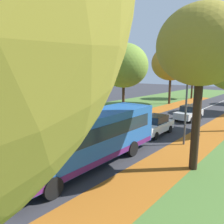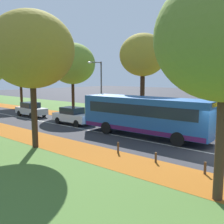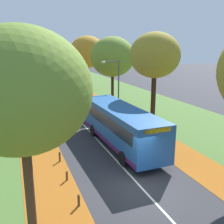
% 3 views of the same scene
% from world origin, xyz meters
% --- Properties ---
extents(ground_plane, '(160.00, 160.00, 0.00)m').
position_xyz_m(ground_plane, '(0.00, 0.00, 0.00)').
color(ground_plane, '#2D2D33').
extents(leaf_litter_left, '(2.80, 60.00, 0.00)m').
position_xyz_m(leaf_litter_left, '(-4.60, 14.00, 0.01)').
color(leaf_litter_left, '#9E5619').
rests_on(leaf_litter_left, grass_verge_left).
extents(grass_verge_right, '(12.00, 90.00, 0.01)m').
position_xyz_m(grass_verge_right, '(9.20, 20.00, 0.00)').
color(grass_verge_right, '#476B2D').
rests_on(grass_verge_right, ground).
extents(leaf_litter_right, '(2.80, 60.00, 0.00)m').
position_xyz_m(leaf_litter_right, '(4.60, 14.00, 0.01)').
color(leaf_litter_right, '#9E5619').
rests_on(leaf_litter_right, grass_verge_right).
extents(road_centre_line, '(0.12, 80.00, 0.01)m').
position_xyz_m(road_centre_line, '(0.00, 20.00, 0.00)').
color(road_centre_line, silver).
rests_on(road_centre_line, ground).
extents(tree_left_nearest, '(5.01, 5.01, 8.15)m').
position_xyz_m(tree_left_nearest, '(-5.73, -1.78, 5.88)').
color(tree_left_nearest, '#422D1E').
rests_on(tree_left_nearest, ground).
extents(tree_left_near, '(5.31, 5.31, 8.58)m').
position_xyz_m(tree_left_near, '(-6.02, 9.71, 6.17)').
color(tree_left_near, '#382619').
rests_on(tree_left_near, ground).
extents(tree_left_mid, '(5.92, 5.92, 8.65)m').
position_xyz_m(tree_left_mid, '(-6.42, 19.49, 5.97)').
color(tree_left_mid, '#382619').
rests_on(tree_left_mid, ground).
extents(tree_left_far, '(6.19, 6.19, 9.40)m').
position_xyz_m(tree_left_far, '(-5.97, 31.39, 6.59)').
color(tree_left_far, '#422D1E').
rests_on(tree_left_far, ground).
extents(tree_left_distant, '(5.08, 5.08, 8.05)m').
position_xyz_m(tree_left_distant, '(-5.75, 40.67, 5.75)').
color(tree_left_distant, '#382619').
rests_on(tree_left_distant, ground).
extents(tree_right_near, '(4.51, 4.51, 8.61)m').
position_xyz_m(tree_right_near, '(6.00, 9.56, 6.54)').
color(tree_right_near, black).
rests_on(tree_right_near, ground).
extents(tree_right_mid, '(5.45, 5.45, 8.51)m').
position_xyz_m(tree_right_mid, '(5.73, 19.47, 6.05)').
color(tree_right_mid, black).
rests_on(tree_right_mid, ground).
extents(tree_right_far, '(5.75, 5.75, 8.98)m').
position_xyz_m(tree_right_far, '(5.89, 31.51, 6.38)').
color(tree_right_far, black).
rests_on(tree_right_far, ground).
extents(tree_right_distant, '(4.38, 4.38, 7.46)m').
position_xyz_m(tree_right_distant, '(6.22, 41.43, 5.47)').
color(tree_right_distant, '#422D1E').
rests_on(tree_right_distant, ground).
extents(bollard_nearest, '(0.12, 0.12, 0.60)m').
position_xyz_m(bollard_nearest, '(-3.54, -0.46, 0.30)').
color(bollard_nearest, '#4C3823').
rests_on(bollard_nearest, ground).
extents(bollard_second, '(0.12, 0.12, 0.55)m').
position_xyz_m(bollard_second, '(-3.59, 2.18, 0.28)').
color(bollard_second, '#4C3823').
rests_on(bollard_second, ground).
extents(bollard_third, '(0.12, 0.12, 0.66)m').
position_xyz_m(bollard_third, '(-3.54, 4.81, 0.33)').
color(bollard_third, '#4C3823').
rests_on(bollard_third, ground).
extents(streetlamp_right, '(1.89, 0.28, 6.00)m').
position_xyz_m(streetlamp_right, '(3.67, 13.17, 3.74)').
color(streetlamp_right, '#47474C').
rests_on(streetlamp_right, ground).
extents(bus, '(2.86, 10.46, 2.98)m').
position_xyz_m(bus, '(1.24, 6.02, 1.70)').
color(bus, '#1E5199').
rests_on(bus, ground).
extents(car_white_lead, '(1.88, 4.25, 1.62)m').
position_xyz_m(car_white_lead, '(1.03, 14.14, 0.81)').
color(car_white_lead, silver).
rests_on(car_white_lead, ground).
extents(car_silver_following, '(1.87, 4.24, 1.62)m').
position_xyz_m(car_silver_following, '(1.15, 21.46, 0.81)').
color(car_silver_following, '#B7BABF').
rests_on(car_silver_following, ground).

